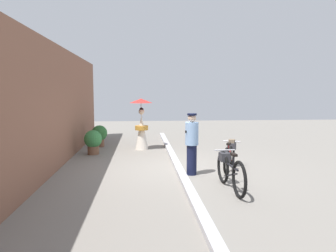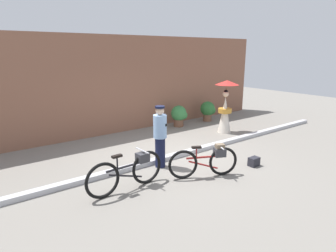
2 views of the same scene
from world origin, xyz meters
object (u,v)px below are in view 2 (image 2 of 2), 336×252
object	(u,v)px
person_officer	(160,135)
potted_plant_small	(179,115)
person_with_parasol	(225,106)
potted_plant_by_door	(208,110)
bicycle_near_officer	(128,171)
backpack_on_pavement	(254,161)
bicycle_far_side	(206,160)

from	to	relation	value
person_officer	potted_plant_small	bearing A→B (deg)	44.37
person_with_parasol	potted_plant_by_door	size ratio (longest dim) A/B	2.26
bicycle_near_officer	person_officer	bearing A→B (deg)	26.26
backpack_on_pavement	person_officer	bearing A→B (deg)	144.25
bicycle_far_side	person_officer	size ratio (longest dim) A/B	0.98
potted_plant_small	backpack_on_pavement	xyz separation A→B (m)	(-1.03, -4.39, -0.35)
person_officer	potted_plant_small	size ratio (longest dim) A/B	1.91
potted_plant_small	backpack_on_pavement	distance (m)	4.52
bicycle_near_officer	backpack_on_pavement	bearing A→B (deg)	-13.51
backpack_on_pavement	bicycle_far_side	bearing A→B (deg)	169.55
bicycle_near_officer	potted_plant_small	bearing A→B (deg)	39.77
person_with_parasol	potted_plant_by_door	world-z (taller)	person_with_parasol
person_with_parasol	backpack_on_pavement	size ratio (longest dim) A/B	6.77
person_officer	backpack_on_pavement	size ratio (longest dim) A/B	5.69
person_with_parasol	potted_plant_by_door	distance (m)	1.89
bicycle_near_officer	person_with_parasol	xyz separation A→B (m)	(5.13, 1.93, 0.55)
person_officer	potted_plant_small	distance (m)	4.25
person_with_parasol	potted_plant_small	size ratio (longest dim) A/B	2.27
bicycle_near_officer	backpack_on_pavement	world-z (taller)	bicycle_near_officer
potted_plant_by_door	backpack_on_pavement	xyz separation A→B (m)	(-2.60, -4.38, -0.36)
potted_plant_by_door	backpack_on_pavement	size ratio (longest dim) A/B	3.00
person_with_parasol	potted_plant_small	distance (m)	1.92
person_officer	potted_plant_by_door	world-z (taller)	person_officer
bicycle_far_side	person_officer	xyz separation A→B (m)	(-0.52, 1.16, 0.44)
person_officer	backpack_on_pavement	bearing A→B (deg)	-35.75
bicycle_near_officer	person_officer	world-z (taller)	person_officer
person_with_parasol	potted_plant_small	world-z (taller)	person_with_parasol
backpack_on_pavement	bicycle_near_officer	bearing A→B (deg)	166.49
person_with_parasol	potted_plant_small	bearing A→B (deg)	115.70
person_officer	potted_plant_by_door	distance (m)	5.47
bicycle_far_side	backpack_on_pavement	world-z (taller)	bicycle_far_side
bicycle_near_officer	potted_plant_by_door	world-z (taller)	bicycle_near_officer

